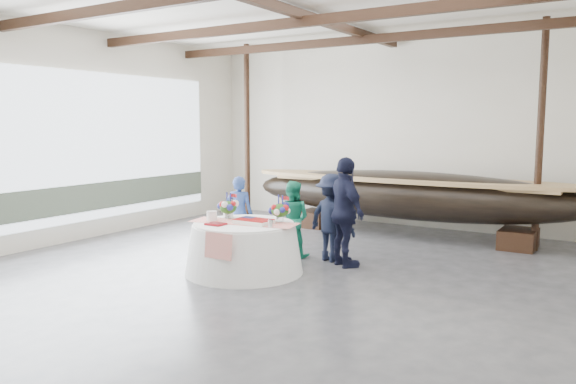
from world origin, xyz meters
The scene contains 12 objects.
floor centered at (0.00, 0.00, 0.00)m, with size 10.00×12.00×0.01m, color #3D3D42.
wall_back centered at (0.00, 6.00, 2.25)m, with size 10.00×0.02×4.50m, color silver.
wall_left centered at (-5.00, 0.00, 2.25)m, with size 0.02×12.00×4.50m, color silver.
pavilion_structure centered at (0.00, 0.81, 4.00)m, with size 9.80×11.76×4.50m.
open_bay centered at (-4.95, 1.00, 1.83)m, with size 0.03×7.00×3.20m.
longboat_display centered at (0.87, 4.69, 0.93)m, with size 7.77×1.55×1.46m.
banquet_table centered at (-0.40, 0.32, 0.42)m, with size 1.98×1.98×0.85m.
tabletop_items centered at (-0.42, 0.48, 1.00)m, with size 1.90×1.04×0.40m.
guest_woman_blue centered at (-1.41, 1.53, 0.74)m, with size 0.54×0.36×1.49m, color navy.
guest_woman_teal centered at (-0.31, 1.71, 0.72)m, with size 0.70×0.54×1.43m, color #1A8B67.
guest_man_left centered at (0.48, 1.80, 0.80)m, with size 1.03×0.59×1.60m, color black.
guest_man_right centered at (0.87, 1.56, 0.96)m, with size 1.13×0.47×1.92m, color black.
Camera 1 is at (5.11, -7.14, 2.50)m, focal length 35.00 mm.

